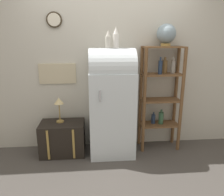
{
  "coord_description": "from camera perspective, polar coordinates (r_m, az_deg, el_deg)",
  "views": [
    {
      "loc": [
        -0.26,
        -2.75,
        1.71
      ],
      "look_at": [
        0.0,
        0.27,
        0.86
      ],
      "focal_mm": 35.0,
      "sensor_mm": 36.0,
      "label": 1
    }
  ],
  "objects": [
    {
      "name": "ground_plane",
      "position": [
        3.25,
        0.38,
        -16.18
      ],
      "size": [
        12.0,
        12.0,
        0.0
      ],
      "primitive_type": "plane",
      "color": "#4C4742"
    },
    {
      "name": "wall_back",
      "position": [
        3.35,
        -0.58,
        9.45
      ],
      "size": [
        7.0,
        0.09,
        2.7
      ],
      "color": "beige",
      "rests_on": "ground_plane"
    },
    {
      "name": "refrigerator",
      "position": [
        3.16,
        -0.05,
        -0.82
      ],
      "size": [
        0.65,
        0.59,
        1.57
      ],
      "color": "silver",
      "rests_on": "ground_plane"
    },
    {
      "name": "suitcase_trunk",
      "position": [
        3.42,
        -12.72,
        -10.17
      ],
      "size": [
        0.65,
        0.43,
        0.49
      ],
      "color": "black",
      "rests_on": "ground_plane"
    },
    {
      "name": "shelf_unit",
      "position": [
        3.39,
        12.7,
        1.25
      ],
      "size": [
        0.61,
        0.3,
        1.58
      ],
      "color": "brown",
      "rests_on": "ground_plane"
    },
    {
      "name": "globe",
      "position": [
        3.32,
        14.0,
        15.94
      ],
      "size": [
        0.27,
        0.27,
        0.31
      ],
      "color": "#AD8942",
      "rests_on": "shelf_unit"
    },
    {
      "name": "vase_left",
      "position": [
        3.02,
        -1.01,
        14.97
      ],
      "size": [
        0.08,
        0.08,
        0.23
      ],
      "color": "beige",
      "rests_on": "refrigerator"
    },
    {
      "name": "vase_center",
      "position": [
        3.04,
        1.01,
        15.41
      ],
      "size": [
        0.08,
        0.08,
        0.28
      ],
      "color": "white",
      "rests_on": "refrigerator"
    },
    {
      "name": "desk_lamp",
      "position": [
        3.27,
        -13.69,
        -1.36
      ],
      "size": [
        0.14,
        0.14,
        0.37
      ],
      "color": "#AD8942",
      "rests_on": "suitcase_trunk"
    }
  ]
}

